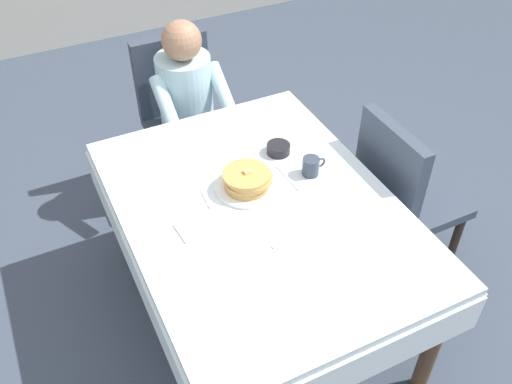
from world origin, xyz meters
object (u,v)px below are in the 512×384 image
(diner_person, at_px, (188,100))
(spoon_near_edge, at_px, (288,240))
(cup_coffee, at_px, (311,166))
(knife_right_of_plate, at_px, (288,178))
(chair_diner, at_px, (180,107))
(plate_breakfast, at_px, (247,186))
(fork_left_of_plate, at_px, (209,203))
(breakfast_stack, at_px, (248,179))
(chair_right_side, at_px, (401,191))
(dining_table_main, at_px, (259,222))
(bowl_butter, at_px, (278,149))

(diner_person, distance_m, spoon_near_edge, 1.24)
(cup_coffee, distance_m, spoon_near_edge, 0.43)
(diner_person, height_order, knife_right_of_plate, diner_person)
(cup_coffee, bearing_deg, spoon_near_edge, -132.34)
(chair_diner, relative_size, knife_right_of_plate, 4.65)
(plate_breakfast, xyz_separation_m, fork_left_of_plate, (-0.19, -0.02, -0.01))
(cup_coffee, bearing_deg, breakfast_stack, 173.83)
(breakfast_stack, relative_size, fork_left_of_plate, 1.18)
(plate_breakfast, bearing_deg, cup_coffee, -7.08)
(cup_coffee, bearing_deg, chair_right_side, -11.28)
(breakfast_stack, bearing_deg, diner_person, 86.31)
(dining_table_main, xyz_separation_m, spoon_near_edge, (0.01, -0.22, 0.09))
(chair_diner, bearing_deg, plate_breakfast, 86.86)
(fork_left_of_plate, relative_size, spoon_near_edge, 1.20)
(chair_diner, height_order, bowl_butter, chair_diner)
(chair_right_side, relative_size, bowl_butter, 8.45)
(chair_diner, height_order, plate_breakfast, chair_diner)
(chair_right_side, xyz_separation_m, bowl_butter, (-0.53, 0.29, 0.23))
(plate_breakfast, relative_size, fork_left_of_plate, 1.56)
(bowl_butter, bearing_deg, cup_coffee, -73.82)
(chair_right_side, bearing_deg, spoon_near_edge, -73.74)
(chair_diner, bearing_deg, dining_table_main, 86.94)
(plate_breakfast, relative_size, bowl_butter, 2.55)
(fork_left_of_plate, bearing_deg, bowl_butter, -62.84)
(dining_table_main, bearing_deg, spoon_near_edge, -86.14)
(chair_diner, height_order, breakfast_stack, chair_diner)
(bowl_butter, bearing_deg, breakfast_stack, -144.79)
(dining_table_main, distance_m, plate_breakfast, 0.16)
(diner_person, bearing_deg, fork_left_of_plate, 74.71)
(knife_right_of_plate, bearing_deg, bowl_butter, -17.00)
(knife_right_of_plate, bearing_deg, plate_breakfast, 81.54)
(breakfast_stack, bearing_deg, chair_right_side, -9.32)
(fork_left_of_plate, height_order, spoon_near_edge, same)
(chair_right_side, relative_size, fork_left_of_plate, 5.17)
(bowl_butter, bearing_deg, chair_diner, 101.64)
(diner_person, xyz_separation_m, fork_left_of_plate, (-0.25, -0.90, 0.07))
(breakfast_stack, relative_size, cup_coffee, 1.87)
(chair_right_side, xyz_separation_m, cup_coffee, (-0.47, 0.09, 0.25))
(fork_left_of_plate, bearing_deg, dining_table_main, -116.89)
(diner_person, relative_size, knife_right_of_plate, 5.60)
(chair_right_side, height_order, fork_left_of_plate, chair_right_side)
(chair_diner, xyz_separation_m, breakfast_stack, (-0.06, -1.04, 0.26))
(diner_person, height_order, cup_coffee, diner_person)
(dining_table_main, relative_size, knife_right_of_plate, 7.62)
(fork_left_of_plate, bearing_deg, cup_coffee, -87.99)
(knife_right_of_plate, distance_m, spoon_near_edge, 0.38)
(breakfast_stack, xyz_separation_m, knife_right_of_plate, (0.19, -0.02, -0.05))
(chair_right_side, bearing_deg, knife_right_of_plate, -100.86)
(breakfast_stack, bearing_deg, dining_table_main, -92.35)
(knife_right_of_plate, bearing_deg, spoon_near_edge, 148.91)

